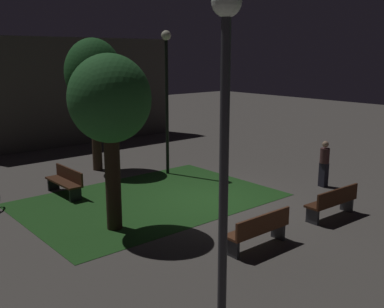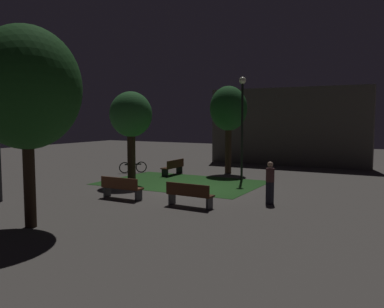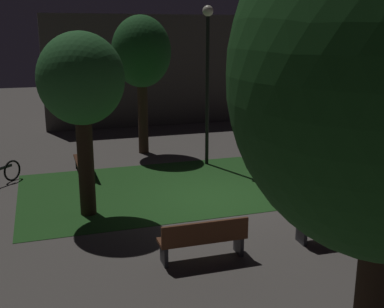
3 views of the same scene
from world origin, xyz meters
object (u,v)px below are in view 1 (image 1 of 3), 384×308
Objects in this scene: bench_front_left at (333,201)px; pedestrian at (324,163)px; bench_back_row at (66,181)px; tree_back_left at (94,75)px; bench_corner at (259,229)px; lamp_post_near_wall at (167,81)px; lamp_post_plaza_west at (224,137)px; tree_back_right at (110,102)px.

bench_front_left is 1.13× the size of pedestrian.
tree_back_left is (2.40, 2.25, 3.24)m from bench_back_row.
bench_corner is 7.84m from lamp_post_near_wall.
bench_corner and bench_back_row have the same top height.
lamp_post_plaza_west is 3.28× the size of pedestrian.
pedestrian is at bearing -10.39° from tree_back_right.
bench_back_row is at bearing 125.00° from bench_front_left.
lamp_post_near_wall is (-0.62, 6.77, 3.06)m from bench_front_left.
bench_back_row is 4.61m from tree_back_left.
lamp_post_plaza_west reaches higher than bench_back_row.
bench_back_row is at bearing -136.74° from tree_back_left.
pedestrian is (5.53, 1.91, 0.37)m from bench_corner.
tree_back_right reaches higher than bench_front_left.
bench_front_left and bench_back_row have the same top height.
tree_back_right is at bearing 120.67° from bench_corner.
lamp_post_near_wall is at bearing -52.58° from tree_back_left.
lamp_post_plaza_west reaches higher than pedestrian.
pedestrian is at bearing 38.29° from bench_front_left.
bench_front_left is 7.99m from lamp_post_plaza_west.
tree_back_left is at bearing 85.31° from bench_corner.
bench_corner is 3.11m from bench_front_left.
bench_front_left is 6.67m from tree_back_right.
pedestrian is at bearing -34.24° from bench_back_row.
tree_back_left is at bearing 65.02° from tree_back_right.
bench_front_left is at bearing -55.00° from bench_back_row.
bench_back_row is at bearing 179.61° from lamp_post_near_wall.
bench_corner is at bearing 34.76° from lamp_post_plaza_west.
lamp_post_plaza_west is (-2.15, -9.44, 3.03)m from bench_back_row.
bench_corner is at bearing -180.00° from bench_front_left.
bench_front_left is 9.91m from tree_back_left.
tree_back_left is (-2.37, 9.06, 3.24)m from bench_front_left.
bench_back_row is at bearing 77.19° from lamp_post_plaza_west.
tree_back_right reaches higher than bench_corner.
tree_back_left is 6.38m from tree_back_right.
tree_back_left is 9.07m from pedestrian.
lamp_post_plaza_west is at bearing -123.75° from lamp_post_near_wall.
pedestrian reaches higher than bench_back_row.
bench_back_row is 0.35× the size of tree_back_left.
bench_corner is 1.00× the size of bench_back_row.
bench_corner is 0.34× the size of lamp_post_near_wall.
lamp_post_near_wall reaches higher than bench_back_row.
tree_back_left reaches higher than bench_corner.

